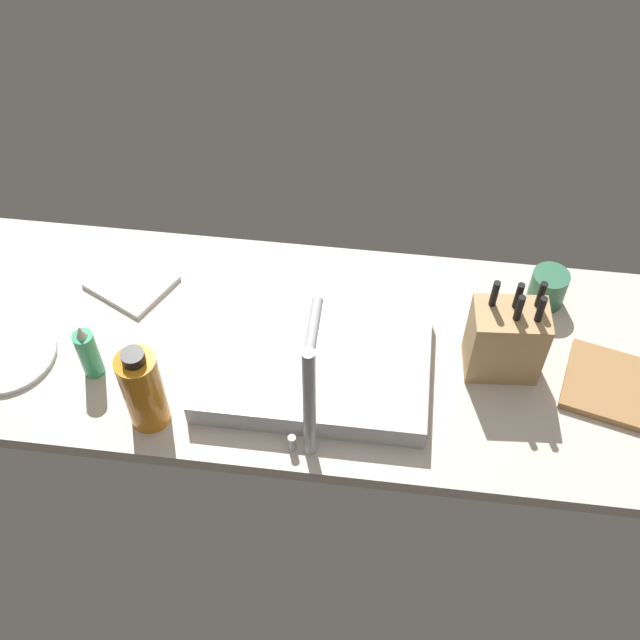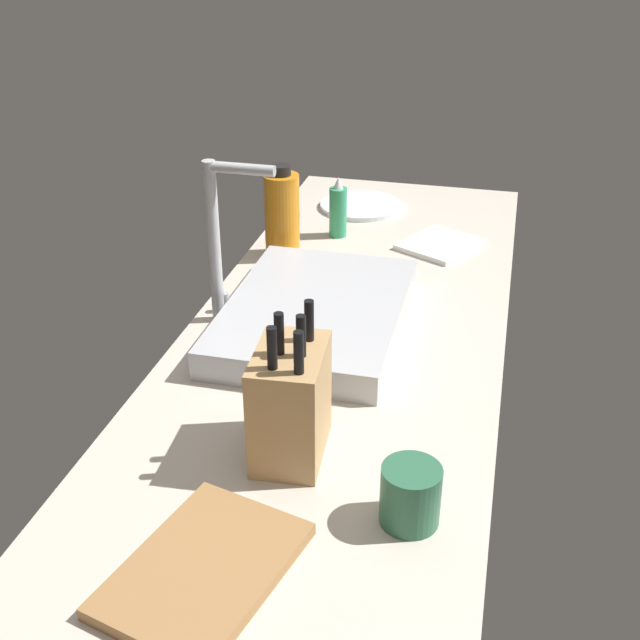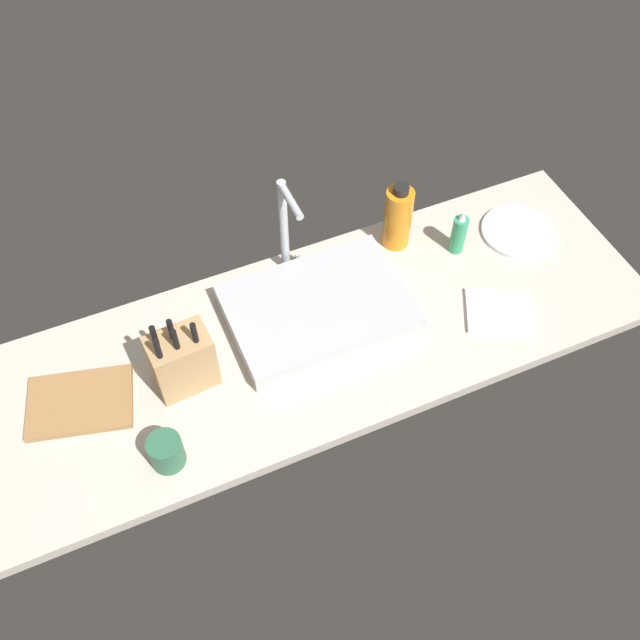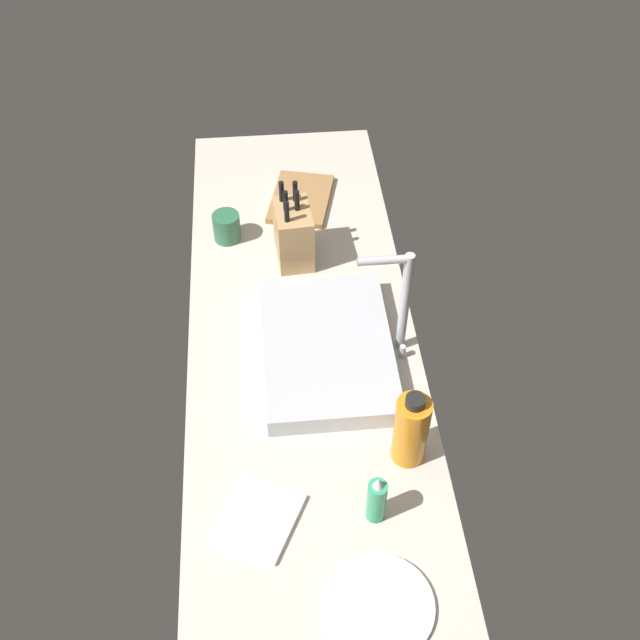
# 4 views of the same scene
# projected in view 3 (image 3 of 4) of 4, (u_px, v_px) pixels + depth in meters

# --- Properties ---
(countertop_slab) EXTENTS (1.89, 0.60, 0.04)m
(countertop_slab) POSITION_uv_depth(u_px,v_px,m) (302.00, 343.00, 1.89)
(countertop_slab) COLOR beige
(countertop_slab) RESTS_ON ground
(sink_basin) EXTENTS (0.47, 0.32, 0.05)m
(sink_basin) POSITION_uv_depth(u_px,v_px,m) (318.00, 308.00, 1.90)
(sink_basin) COLOR #B7BABF
(sink_basin) RESTS_ON countertop_slab
(faucet) EXTENTS (0.05, 0.13, 0.32)m
(faucet) POSITION_uv_depth(u_px,v_px,m) (286.00, 224.00, 1.87)
(faucet) COLOR #B7BABF
(faucet) RESTS_ON countertop_slab
(knife_block) EXTENTS (0.15, 0.11, 0.23)m
(knife_block) POSITION_uv_depth(u_px,v_px,m) (183.00, 362.00, 1.73)
(knife_block) COLOR tan
(knife_block) RESTS_ON countertop_slab
(cutting_board) EXTENTS (0.29, 0.23, 0.02)m
(cutting_board) POSITION_uv_depth(u_px,v_px,m) (80.00, 402.00, 1.75)
(cutting_board) COLOR #9E7042
(cutting_board) RESTS_ON countertop_slab
(soap_bottle) EXTENTS (0.04, 0.04, 0.15)m
(soap_bottle) POSITION_uv_depth(u_px,v_px,m) (459.00, 234.00, 2.01)
(soap_bottle) COLOR #2D9966
(soap_bottle) RESTS_ON countertop_slab
(water_bottle) EXTENTS (0.08, 0.08, 0.21)m
(water_bottle) POSITION_uv_depth(u_px,v_px,m) (398.00, 217.00, 2.00)
(water_bottle) COLOR orange
(water_bottle) RESTS_ON countertop_slab
(dinner_plate) EXTENTS (0.21, 0.21, 0.01)m
(dinner_plate) POSITION_uv_depth(u_px,v_px,m) (518.00, 231.00, 2.10)
(dinner_plate) COLOR white
(dinner_plate) RESTS_ON countertop_slab
(dish_towel) EXTENTS (0.22, 0.21, 0.01)m
(dish_towel) POSITION_uv_depth(u_px,v_px,m) (498.00, 312.00, 1.92)
(dish_towel) COLOR white
(dish_towel) RESTS_ON countertop_slab
(coffee_mug) EXTENTS (0.08, 0.08, 0.09)m
(coffee_mug) POSITION_uv_depth(u_px,v_px,m) (166.00, 452.00, 1.64)
(coffee_mug) COLOR #2D6647
(coffee_mug) RESTS_ON countertop_slab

